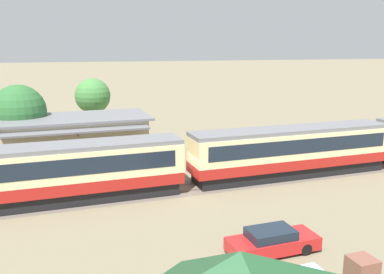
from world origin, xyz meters
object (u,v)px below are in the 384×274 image
Objects in this scene: parked_car_red at (272,241)px; yard_tree_1 at (19,111)px; station_building at (75,138)px; passenger_train at (189,159)px; yard_tree_2 at (93,96)px.

yard_tree_1 is at bearing 118.94° from parked_car_red.
station_building is at bearing 110.99° from parked_car_red.
station_building is at bearing -22.15° from yard_tree_1.
station_building is (-7.47, 10.94, -0.16)m from passenger_train.
passenger_train is 13.24m from station_building.
yard_tree_1 is (-4.73, 1.93, 2.47)m from station_building.
station_building is 2.90× the size of parked_car_red.
yard_tree_1 is 11.78m from yard_tree_2.
passenger_train is 5.27× the size of station_building.
passenger_train is 15.30× the size of parked_car_red.
yard_tree_2 is at bearing 101.91° from passenger_train.
passenger_train is at bearing -55.68° from station_building.
parked_car_red is 0.69× the size of yard_tree_2.
yard_tree_1 is (-12.20, 12.86, 2.31)m from passenger_train.
yard_tree_2 is (-4.61, 21.87, 2.48)m from passenger_train.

